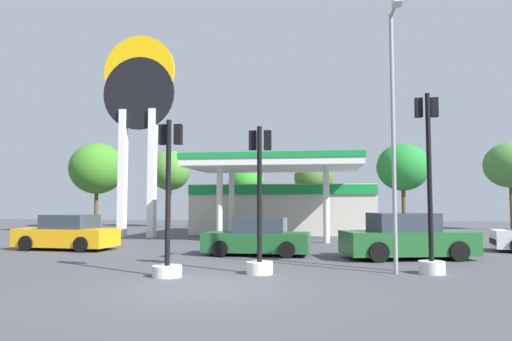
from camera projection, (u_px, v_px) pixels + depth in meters
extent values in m
plane|color=#47474C|center=(204.00, 288.00, 11.20)|extent=(90.00, 90.00, 0.00)
cube|color=beige|center=(284.00, 209.00, 32.38)|extent=(11.84, 5.86, 3.22)
cube|color=#148C38|center=(280.00, 189.00, 29.52)|extent=(11.84, 0.12, 0.60)
cube|color=white|center=(275.00, 166.00, 26.35)|extent=(9.28, 6.10, 0.35)
cube|color=#148C38|center=(275.00, 160.00, 26.37)|extent=(9.38, 6.20, 0.30)
cylinder|color=silver|center=(220.00, 204.00, 24.93)|extent=(0.32, 0.32, 3.91)
cylinder|color=silver|center=(326.00, 204.00, 24.15)|extent=(0.32, 0.32, 3.91)
cylinder|color=silver|center=(232.00, 204.00, 28.24)|extent=(0.32, 0.32, 3.91)
cylinder|color=silver|center=(326.00, 204.00, 27.47)|extent=(0.32, 0.32, 3.91)
cube|color=#4C4C51|center=(275.00, 230.00, 26.10)|extent=(0.90, 0.60, 1.10)
cube|color=white|center=(123.00, 173.00, 28.31)|extent=(0.40, 0.56, 7.64)
cube|color=white|center=(152.00, 173.00, 28.06)|extent=(0.40, 0.56, 7.64)
cylinder|color=black|center=(139.00, 93.00, 28.52)|extent=(4.41, 0.22, 4.41)
cylinder|color=#F2B20C|center=(139.00, 72.00, 28.63)|extent=(4.41, 0.22, 4.41)
cube|color=white|center=(139.00, 83.00, 28.63)|extent=(4.05, 0.08, 0.79)
cylinder|color=black|center=(220.00, 249.00, 17.74)|extent=(0.62, 0.23, 0.62)
cylinder|color=black|center=(230.00, 245.00, 19.37)|extent=(0.62, 0.23, 0.62)
cylinder|color=black|center=(287.00, 250.00, 17.31)|extent=(0.62, 0.23, 0.62)
cylinder|color=black|center=(291.00, 246.00, 18.94)|extent=(0.62, 0.23, 0.62)
cube|color=#1E5928|center=(257.00, 242.00, 18.36)|extent=(4.11, 1.83, 0.73)
cube|color=#2D3842|center=(261.00, 225.00, 18.38)|extent=(1.98, 1.57, 0.62)
cube|color=black|center=(207.00, 244.00, 18.69)|extent=(0.17, 1.62, 0.23)
cylinder|color=black|center=(26.00, 243.00, 19.99)|extent=(0.66, 0.28, 0.64)
cylinder|color=black|center=(53.00, 240.00, 21.67)|extent=(0.66, 0.28, 0.64)
cylinder|color=black|center=(81.00, 245.00, 19.38)|extent=(0.66, 0.28, 0.64)
cylinder|color=black|center=(104.00, 241.00, 21.06)|extent=(0.66, 0.28, 0.64)
cube|color=orange|center=(66.00, 237.00, 20.54)|extent=(4.37, 2.16, 0.76)
cube|color=#2D3842|center=(70.00, 222.00, 20.55)|extent=(2.15, 1.75, 0.64)
cube|color=black|center=(25.00, 239.00, 21.01)|extent=(0.28, 1.69, 0.24)
cylinder|color=black|center=(433.00, 246.00, 18.21)|extent=(0.74, 0.40, 0.70)
cylinder|color=black|center=(459.00, 251.00, 16.33)|extent=(0.74, 0.40, 0.70)
cylinder|color=black|center=(361.00, 247.00, 17.94)|extent=(0.74, 0.40, 0.70)
cylinder|color=black|center=(379.00, 252.00, 16.06)|extent=(0.74, 0.40, 0.70)
cube|color=#1E5928|center=(407.00, 243.00, 17.15)|extent=(4.93, 2.95, 0.83)
cube|color=#2D3842|center=(403.00, 223.00, 17.19)|extent=(2.53, 2.18, 0.70)
cube|color=black|center=(467.00, 245.00, 17.36)|extent=(0.56, 1.82, 0.26)
cylinder|color=black|center=(509.00, 243.00, 20.47)|extent=(0.65, 0.31, 0.62)
cube|color=black|center=(494.00, 241.00, 19.90)|extent=(0.38, 1.63, 0.23)
cylinder|color=silver|center=(167.00, 271.00, 12.92)|extent=(0.81, 0.81, 0.31)
cylinder|color=black|center=(168.00, 192.00, 13.07)|extent=(0.14, 0.14, 4.02)
cube|color=black|center=(163.00, 135.00, 13.38)|extent=(0.21, 0.20, 0.57)
sphere|color=red|center=(165.00, 129.00, 13.51)|extent=(0.15, 0.15, 0.15)
sphere|color=#D89E0C|center=(165.00, 135.00, 13.50)|extent=(0.15, 0.15, 0.15)
sphere|color=green|center=(165.00, 142.00, 13.48)|extent=(0.15, 0.15, 0.15)
cube|color=black|center=(178.00, 134.00, 13.31)|extent=(0.21, 0.20, 0.57)
sphere|color=red|center=(180.00, 129.00, 13.45)|extent=(0.15, 0.15, 0.15)
sphere|color=#D89E0C|center=(180.00, 135.00, 13.44)|extent=(0.15, 0.15, 0.15)
sphere|color=green|center=(179.00, 141.00, 13.42)|extent=(0.15, 0.15, 0.15)
cylinder|color=silver|center=(260.00, 268.00, 13.45)|extent=(0.76, 0.76, 0.34)
cylinder|color=black|center=(259.00, 193.00, 13.60)|extent=(0.14, 0.14, 3.89)
cube|color=black|center=(253.00, 141.00, 13.90)|extent=(0.21, 0.20, 0.57)
sphere|color=red|center=(253.00, 135.00, 14.03)|extent=(0.15, 0.15, 0.15)
sphere|color=#D89E0C|center=(253.00, 141.00, 14.02)|extent=(0.15, 0.15, 0.15)
sphere|color=green|center=(253.00, 147.00, 14.01)|extent=(0.15, 0.15, 0.15)
cube|color=black|center=(268.00, 140.00, 13.84)|extent=(0.21, 0.20, 0.57)
sphere|color=red|center=(268.00, 135.00, 13.97)|extent=(0.15, 0.15, 0.15)
sphere|color=#D89E0C|center=(268.00, 141.00, 13.96)|extent=(0.15, 0.15, 0.15)
sphere|color=green|center=(268.00, 147.00, 13.95)|extent=(0.15, 0.15, 0.15)
cylinder|color=silver|center=(432.00, 267.00, 13.47)|extent=(0.73, 0.73, 0.36)
cylinder|color=black|center=(429.00, 176.00, 13.65)|extent=(0.14, 0.14, 4.84)
cube|color=black|center=(419.00, 108.00, 13.98)|extent=(0.21, 0.20, 0.57)
sphere|color=red|center=(418.00, 103.00, 14.11)|extent=(0.15, 0.15, 0.15)
sphere|color=#D89E0C|center=(418.00, 109.00, 14.10)|extent=(0.15, 0.15, 0.15)
sphere|color=green|center=(418.00, 115.00, 14.09)|extent=(0.15, 0.15, 0.15)
cube|color=black|center=(434.00, 107.00, 13.92)|extent=(0.21, 0.20, 0.57)
sphere|color=red|center=(433.00, 102.00, 14.05)|extent=(0.15, 0.15, 0.15)
sphere|color=#D89E0C|center=(433.00, 108.00, 14.04)|extent=(0.15, 0.15, 0.15)
sphere|color=green|center=(433.00, 114.00, 14.03)|extent=(0.15, 0.15, 0.15)
cylinder|color=brown|center=(96.00, 208.00, 39.54)|extent=(0.31, 0.31, 3.24)
ellipsoid|color=#3B7D24|center=(97.00, 168.00, 39.77)|extent=(4.53, 4.53, 4.28)
cylinder|color=brown|center=(169.00, 206.00, 40.00)|extent=(0.32, 0.32, 3.52)
ellipsoid|color=#45842E|center=(170.00, 170.00, 40.21)|extent=(3.43, 3.43, 3.40)
cylinder|color=brown|center=(246.00, 212.00, 38.89)|extent=(0.34, 0.34, 2.61)
ellipsoid|color=#2B8828|center=(246.00, 183.00, 39.05)|extent=(2.94, 2.94, 2.56)
cylinder|color=brown|center=(314.00, 210.00, 37.47)|extent=(0.37, 0.37, 2.90)
ellipsoid|color=#416528|center=(314.00, 178.00, 37.65)|extent=(3.10, 3.10, 2.80)
cylinder|color=brown|center=(404.00, 208.00, 37.23)|extent=(0.31, 0.31, 3.34)
ellipsoid|color=#217C30|center=(403.00, 167.00, 37.46)|extent=(4.09, 4.09, 3.74)
cylinder|color=brown|center=(512.00, 207.00, 35.75)|extent=(0.25, 0.25, 3.49)
ellipsoid|color=#427B34|center=(510.00, 165.00, 35.97)|extent=(3.81, 3.81, 3.44)
cylinder|color=gray|center=(393.00, 141.00, 13.73)|extent=(0.12, 0.12, 7.60)
cylinder|color=gray|center=(394.00, 9.00, 13.39)|extent=(0.09, 1.20, 0.09)
cube|color=beige|center=(397.00, 2.00, 12.80)|extent=(0.24, 0.44, 0.16)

